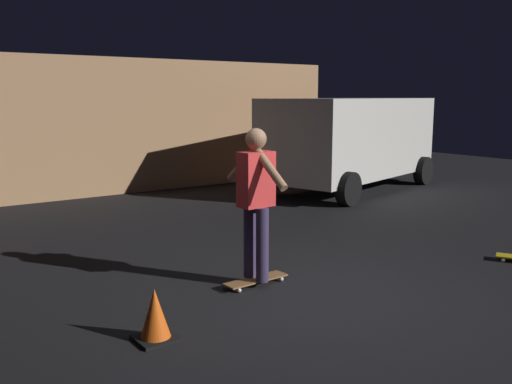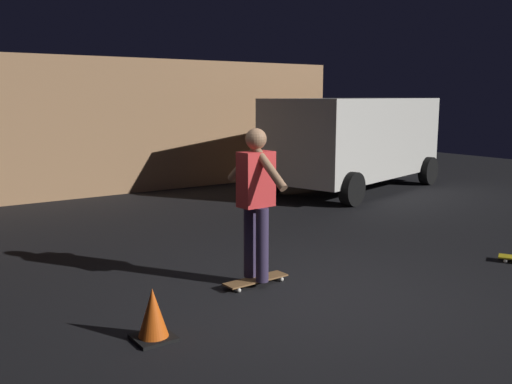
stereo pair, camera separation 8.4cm
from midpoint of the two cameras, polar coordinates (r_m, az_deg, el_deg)
ground_plane at (r=6.07m, az=6.15°, el=-10.42°), size 28.00×28.00×0.00m
low_building at (r=13.63m, az=-19.22°, el=6.41°), size 12.95×3.32×2.88m
parked_van at (r=12.86m, az=10.11°, el=5.38°), size 4.94×3.21×2.03m
skateboard_ridden at (r=6.38m, az=0.38°, el=-8.84°), size 0.79×0.25×0.07m
skater at (r=6.14m, az=0.39°, el=-0.12°), size 0.39×0.98×1.67m
traffic_cone at (r=5.05m, az=-9.84°, el=-12.20°), size 0.34×0.34×0.46m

